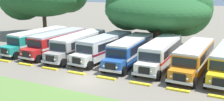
# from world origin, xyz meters

# --- Properties ---
(ground_plane) EXTENTS (220.00, 220.00, 0.00)m
(ground_plane) POSITION_xyz_m (0.00, 0.00, 0.00)
(ground_plane) COLOR slate
(parked_bus_slot_0) EXTENTS (3.44, 10.96, 2.82)m
(parked_bus_slot_0) POSITION_xyz_m (-12.17, 7.61, 1.58)
(parked_bus_slot_0) COLOR teal
(parked_bus_slot_0) RESTS_ON ground_plane
(parked_bus_slot_1) EXTENTS (3.12, 10.90, 2.82)m
(parked_bus_slot_1) POSITION_xyz_m (-8.86, 7.66, 1.58)
(parked_bus_slot_1) COLOR red
(parked_bus_slot_1) RESTS_ON ground_plane
(parked_bus_slot_2) EXTENTS (2.74, 10.85, 2.82)m
(parked_bus_slot_2) POSITION_xyz_m (-5.42, 7.48, 1.58)
(parked_bus_slot_2) COLOR #9E9993
(parked_bus_slot_2) RESTS_ON ground_plane
(parked_bus_slot_3) EXTENTS (3.46, 10.96, 2.82)m
(parked_bus_slot_3) POSITION_xyz_m (-1.88, 8.01, 1.58)
(parked_bus_slot_3) COLOR silver
(parked_bus_slot_3) RESTS_ON ground_plane
(parked_bus_slot_4) EXTENTS (2.93, 10.87, 2.82)m
(parked_bus_slot_4) POSITION_xyz_m (1.66, 7.79, 1.58)
(parked_bus_slot_4) COLOR #23519E
(parked_bus_slot_4) RESTS_ON ground_plane
(parked_bus_slot_5) EXTENTS (2.71, 10.84, 2.82)m
(parked_bus_slot_5) POSITION_xyz_m (5.25, 8.02, 1.58)
(parked_bus_slot_5) COLOR silver
(parked_bus_slot_5) RESTS_ON ground_plane
(parked_bus_slot_6) EXTENTS (3.09, 10.89, 2.82)m
(parked_bus_slot_6) POSITION_xyz_m (8.93, 7.55, 1.58)
(parked_bus_slot_6) COLOR orange
(parked_bus_slot_6) RESTS_ON ground_plane
(curb_wheelstop_0) EXTENTS (2.00, 0.36, 0.15)m
(curb_wheelstop_0) POSITION_xyz_m (-12.22, 1.35, 0.07)
(curb_wheelstop_0) COLOR yellow
(curb_wheelstop_0) RESTS_ON ground_plane
(curb_wheelstop_1) EXTENTS (2.00, 0.36, 0.15)m
(curb_wheelstop_1) POSITION_xyz_m (-8.73, 1.35, 0.07)
(curb_wheelstop_1) COLOR yellow
(curb_wheelstop_1) RESTS_ON ground_plane
(curb_wheelstop_2) EXTENTS (2.00, 0.36, 0.15)m
(curb_wheelstop_2) POSITION_xyz_m (-5.24, 1.35, 0.07)
(curb_wheelstop_2) COLOR yellow
(curb_wheelstop_2) RESTS_ON ground_plane
(curb_wheelstop_3) EXTENTS (2.00, 0.36, 0.15)m
(curb_wheelstop_3) POSITION_xyz_m (-1.75, 1.35, 0.07)
(curb_wheelstop_3) COLOR yellow
(curb_wheelstop_3) RESTS_ON ground_plane
(curb_wheelstop_4) EXTENTS (2.00, 0.36, 0.15)m
(curb_wheelstop_4) POSITION_xyz_m (1.75, 1.35, 0.07)
(curb_wheelstop_4) COLOR yellow
(curb_wheelstop_4) RESTS_ON ground_plane
(curb_wheelstop_5) EXTENTS (2.00, 0.36, 0.15)m
(curb_wheelstop_5) POSITION_xyz_m (5.24, 1.35, 0.07)
(curb_wheelstop_5) COLOR yellow
(curb_wheelstop_5) RESTS_ON ground_plane
(curb_wheelstop_6) EXTENTS (2.00, 0.36, 0.15)m
(curb_wheelstop_6) POSITION_xyz_m (8.73, 1.35, 0.07)
(curb_wheelstop_6) COLOR yellow
(curb_wheelstop_6) RESTS_ON ground_plane
(curb_wheelstop_7) EXTENTS (2.00, 0.36, 0.15)m
(curb_wheelstop_7) POSITION_xyz_m (12.22, 1.35, 0.07)
(curb_wheelstop_7) COLOR yellow
(curb_wheelstop_7) RESTS_ON ground_plane
(broad_shade_tree) EXTENTS (15.17, 15.38, 9.62)m
(broad_shade_tree) POSITION_xyz_m (2.03, 18.11, 5.43)
(broad_shade_tree) COLOR brown
(broad_shade_tree) RESTS_ON ground_plane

